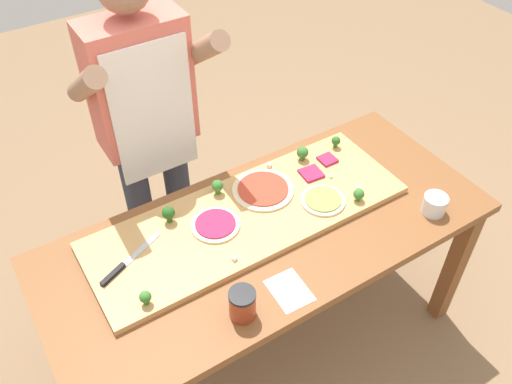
{
  "coord_description": "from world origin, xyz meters",
  "views": [
    {
      "loc": [
        -0.79,
        -1.17,
        2.32
      ],
      "look_at": [
        0.01,
        0.11,
        0.9
      ],
      "focal_mm": 37.49,
      "sensor_mm": 36.0,
      "label": 1
    }
  ],
  "objects_px": {
    "cheese_crumble_a": "(358,188)",
    "flour_cup": "(434,205)",
    "pizza_slice_far_left": "(327,159)",
    "pizza_whole_pesto_green": "(323,200)",
    "broccoli_floret_front_mid": "(359,194)",
    "pizza_whole_tomato_red": "(263,190)",
    "broccoli_floret_back_right": "(303,153)",
    "cheese_crumble_b": "(234,259)",
    "recipe_note": "(289,290)",
    "cheese_crumble_c": "(269,165)",
    "broccoli_floret_front_right": "(217,186)",
    "pizza_slice_far_right": "(311,173)",
    "sauce_jar": "(242,304)",
    "chefs_knife": "(123,265)",
    "prep_table": "(268,247)",
    "broccoli_floret_back_mid": "(145,297)",
    "broccoli_floret_front_left": "(169,213)",
    "cheese_crumble_d": "(331,177)",
    "broccoli_floret_center_left": "(336,141)",
    "pizza_whole_beet_magenta": "(215,225)",
    "cook_center": "(147,121)"
  },
  "relations": [
    {
      "from": "cheese_crumble_c",
      "to": "cheese_crumble_d",
      "type": "bearing_deg",
      "value": -47.62
    },
    {
      "from": "cheese_crumble_d",
      "to": "cheese_crumble_a",
      "type": "bearing_deg",
      "value": -66.99
    },
    {
      "from": "broccoli_floret_center_left",
      "to": "flour_cup",
      "type": "distance_m",
      "value": 0.52
    },
    {
      "from": "pizza_whole_tomato_red",
      "to": "recipe_note",
      "type": "distance_m",
      "value": 0.49
    },
    {
      "from": "pizza_slice_far_left",
      "to": "broccoli_floret_front_mid",
      "type": "relative_size",
      "value": 1.26
    },
    {
      "from": "recipe_note",
      "to": "broccoli_floret_back_mid",
      "type": "bearing_deg",
      "value": 156.29
    },
    {
      "from": "pizza_slice_far_left",
      "to": "pizza_whole_pesto_green",
      "type": "bearing_deg",
      "value": -131.79
    },
    {
      "from": "cheese_crumble_d",
      "to": "pizza_whole_beet_magenta",
      "type": "bearing_deg",
      "value": 178.33
    },
    {
      "from": "pizza_whole_tomato_red",
      "to": "flour_cup",
      "type": "height_order",
      "value": "flour_cup"
    },
    {
      "from": "chefs_knife",
      "to": "broccoli_floret_front_mid",
      "type": "bearing_deg",
      "value": -11.15
    },
    {
      "from": "chefs_knife",
      "to": "broccoli_floret_front_mid",
      "type": "distance_m",
      "value": 0.95
    },
    {
      "from": "broccoli_floret_front_left",
      "to": "broccoli_floret_back_right",
      "type": "distance_m",
      "value": 0.65
    },
    {
      "from": "broccoli_floret_front_right",
      "to": "broccoli_floret_center_left",
      "type": "distance_m",
      "value": 0.6
    },
    {
      "from": "pizza_whole_tomato_red",
      "to": "pizza_slice_far_left",
      "type": "relative_size",
      "value": 3.59
    },
    {
      "from": "pizza_slice_far_left",
      "to": "cheese_crumble_b",
      "type": "height_order",
      "value": "cheese_crumble_b"
    },
    {
      "from": "prep_table",
      "to": "pizza_whole_beet_magenta",
      "type": "bearing_deg",
      "value": 148.74
    },
    {
      "from": "broccoli_floret_back_right",
      "to": "sauce_jar",
      "type": "xyz_separation_m",
      "value": [
        -0.62,
        -0.53,
        -0.01
      ]
    },
    {
      "from": "pizza_slice_far_left",
      "to": "broccoli_floret_front_mid",
      "type": "bearing_deg",
      "value": -100.5
    },
    {
      "from": "broccoli_floret_back_right",
      "to": "sauce_jar",
      "type": "distance_m",
      "value": 0.82
    },
    {
      "from": "prep_table",
      "to": "pizza_slice_far_left",
      "type": "xyz_separation_m",
      "value": [
        0.43,
        0.19,
        0.14
      ]
    },
    {
      "from": "pizza_slice_far_left",
      "to": "broccoli_floret_front_right",
      "type": "bearing_deg",
      "value": 171.84
    },
    {
      "from": "pizza_slice_far_right",
      "to": "recipe_note",
      "type": "xyz_separation_m",
      "value": [
        -0.41,
        -0.43,
        -0.03
      ]
    },
    {
      "from": "pizza_whole_tomato_red",
      "to": "cook_center",
      "type": "height_order",
      "value": "cook_center"
    },
    {
      "from": "flour_cup",
      "to": "broccoli_floret_back_mid",
      "type": "bearing_deg",
      "value": 170.97
    },
    {
      "from": "pizza_slice_far_right",
      "to": "broccoli_floret_back_right",
      "type": "bearing_deg",
      "value": 75.76
    },
    {
      "from": "chefs_knife",
      "to": "pizza_whole_pesto_green",
      "type": "xyz_separation_m",
      "value": [
        0.81,
        -0.11,
        0.0
      ]
    },
    {
      "from": "cheese_crumble_a",
      "to": "cook_center",
      "type": "distance_m",
      "value": 0.93
    },
    {
      "from": "broccoli_floret_front_right",
      "to": "recipe_note",
      "type": "height_order",
      "value": "broccoli_floret_front_right"
    },
    {
      "from": "cheese_crumble_c",
      "to": "broccoli_floret_front_mid",
      "type": "bearing_deg",
      "value": -62.51
    },
    {
      "from": "broccoli_floret_back_right",
      "to": "cheese_crumble_b",
      "type": "relative_size",
      "value": 4.05
    },
    {
      "from": "pizza_whole_tomato_red",
      "to": "pizza_slice_far_right",
      "type": "bearing_deg",
      "value": -5.96
    },
    {
      "from": "pizza_whole_tomato_red",
      "to": "sauce_jar",
      "type": "distance_m",
      "value": 0.58
    },
    {
      "from": "cheese_crumble_a",
      "to": "flour_cup",
      "type": "relative_size",
      "value": 0.18
    },
    {
      "from": "pizza_slice_far_right",
      "to": "cheese_crumble_b",
      "type": "distance_m",
      "value": 0.56
    },
    {
      "from": "broccoli_floret_back_right",
      "to": "recipe_note",
      "type": "bearing_deg",
      "value": -129.33
    },
    {
      "from": "pizza_whole_tomato_red",
      "to": "cheese_crumble_c",
      "type": "distance_m",
      "value": 0.16
    },
    {
      "from": "cheese_crumble_d",
      "to": "broccoli_floret_back_right",
      "type": "bearing_deg",
      "value": 101.07
    },
    {
      "from": "cheese_crumble_b",
      "to": "sauce_jar",
      "type": "relative_size",
      "value": 0.14
    },
    {
      "from": "pizza_slice_far_right",
      "to": "sauce_jar",
      "type": "height_order",
      "value": "sauce_jar"
    },
    {
      "from": "cheese_crumble_b",
      "to": "pizza_whole_tomato_red",
      "type": "bearing_deg",
      "value": 41.54
    },
    {
      "from": "pizza_whole_beet_magenta",
      "to": "cheese_crumble_d",
      "type": "distance_m",
      "value": 0.55
    },
    {
      "from": "prep_table",
      "to": "pizza_whole_pesto_green",
      "type": "relative_size",
      "value": 9.78
    },
    {
      "from": "prep_table",
      "to": "chefs_knife",
      "type": "bearing_deg",
      "value": 168.91
    },
    {
      "from": "cook_center",
      "to": "pizza_slice_far_right",
      "type": "bearing_deg",
      "value": -43.57
    },
    {
      "from": "pizza_whole_pesto_green",
      "to": "broccoli_floret_front_mid",
      "type": "relative_size",
      "value": 3.23
    },
    {
      "from": "chefs_knife",
      "to": "pizza_whole_beet_magenta",
      "type": "bearing_deg",
      "value": -0.33
    },
    {
      "from": "broccoli_floret_back_mid",
      "to": "cheese_crumble_b",
      "type": "bearing_deg",
      "value": 0.69
    },
    {
      "from": "cheese_crumble_b",
      "to": "cheese_crumble_d",
      "type": "height_order",
      "value": "cheese_crumble_b"
    },
    {
      "from": "broccoli_floret_front_mid",
      "to": "pizza_whole_tomato_red",
      "type": "bearing_deg",
      "value": 139.69
    },
    {
      "from": "broccoli_floret_front_left",
      "to": "cook_center",
      "type": "bearing_deg",
      "value": 74.67
    }
  ]
}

